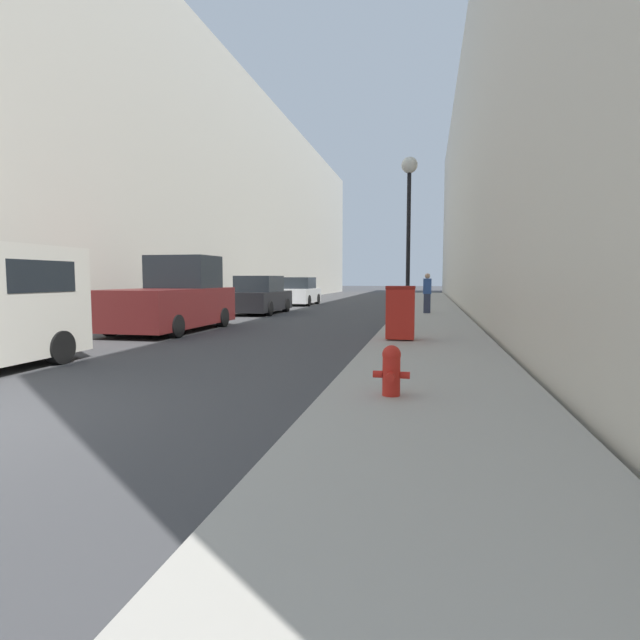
% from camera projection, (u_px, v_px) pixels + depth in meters
% --- Properties ---
extents(sidewalk_right, '(2.89, 60.00, 0.14)m').
position_uv_depth(sidewalk_right, '(430.00, 314.00, 21.65)').
color(sidewalk_right, '#ADA89E').
rests_on(sidewalk_right, ground).
extents(building_left_glass, '(12.00, 60.00, 13.22)m').
position_uv_depth(building_left_glass, '(174.00, 201.00, 32.32)').
color(building_left_glass, beige).
rests_on(building_left_glass, ground).
extents(building_right_stone, '(12.00, 60.00, 14.89)m').
position_uv_depth(building_right_stone, '(573.00, 171.00, 27.23)').
color(building_right_stone, beige).
rests_on(building_right_stone, ground).
extents(fire_hydrant, '(0.47, 0.35, 0.64)m').
position_uv_depth(fire_hydrant, '(391.00, 369.00, 6.32)').
color(fire_hydrant, red).
rests_on(fire_hydrant, sidewalk_right).
extents(trash_bin, '(0.69, 0.63, 1.30)m').
position_uv_depth(trash_bin, '(400.00, 312.00, 12.06)').
color(trash_bin, red).
rests_on(trash_bin, sidewalk_right).
extents(lamppost, '(0.51, 0.51, 5.32)m').
position_uv_depth(lamppost, '(409.00, 205.00, 15.89)').
color(lamppost, black).
rests_on(lamppost, sidewalk_right).
extents(pickup_truck, '(2.24, 5.12, 2.35)m').
position_uv_depth(pickup_truck, '(174.00, 300.00, 15.49)').
color(pickup_truck, '#561919').
rests_on(pickup_truck, ground).
extents(parked_sedan_near, '(1.99, 4.44, 1.73)m').
position_uv_depth(parked_sedan_near, '(259.00, 296.00, 22.94)').
color(parked_sedan_near, black).
rests_on(parked_sedan_near, ground).
extents(parked_sedan_far, '(1.84, 4.09, 1.68)m').
position_uv_depth(parked_sedan_far, '(300.00, 292.00, 30.31)').
color(parked_sedan_far, silver).
rests_on(parked_sedan_far, ground).
extents(pedestrian_on_sidewalk, '(0.34, 0.22, 1.69)m').
position_uv_depth(pedestrian_on_sidewalk, '(427.00, 293.00, 21.28)').
color(pedestrian_on_sidewalk, '#2D3347').
rests_on(pedestrian_on_sidewalk, sidewalk_right).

